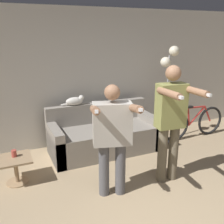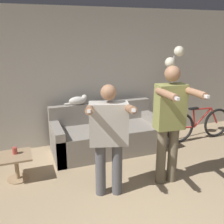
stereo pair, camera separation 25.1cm
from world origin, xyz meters
The scene contains 9 objects.
wall_back centered at (0.00, 2.95, 1.30)m, with size 10.00×0.05×2.60m.
couch centered at (0.14, 2.33, 0.29)m, with size 2.00×0.86×0.86m.
person_left centered at (-0.29, 0.99, 0.90)m, with size 0.68×0.77×1.54m.
person_right centered at (0.61, 0.99, 1.00)m, with size 0.53×0.71×1.73m.
cat centered at (-0.31, 2.66, 0.94)m, with size 0.44×0.15×0.18m.
floor_lamp centered at (1.47, 2.29, 1.45)m, with size 0.38×0.32×1.91m.
side_table centered at (-1.47, 1.83, 0.29)m, with size 0.46×0.46×0.40m.
cup centered at (-1.47, 1.88, 0.45)m, with size 0.07×0.07×0.10m.
bicycle centered at (2.09, 2.17, 0.33)m, with size 1.53×0.07×0.71m.
Camera 2 is at (-1.34, -1.98, 2.15)m, focal length 42.00 mm.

